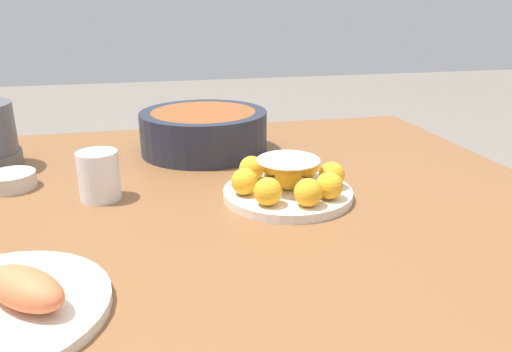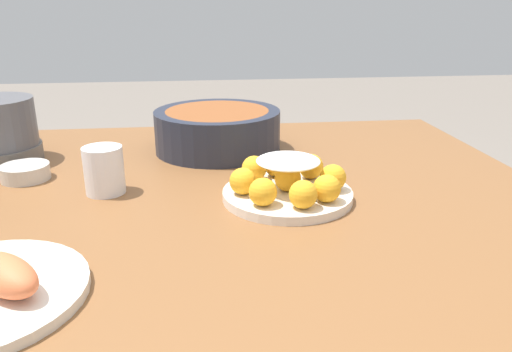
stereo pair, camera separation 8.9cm
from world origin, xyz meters
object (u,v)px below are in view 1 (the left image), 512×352
at_px(cup_far, 99,176).
at_px(dining_table, 226,237).
at_px(sauce_bowl, 10,180).
at_px(serving_bowl, 206,130).
at_px(cake_plate, 288,182).

bearing_deg(cup_far, dining_table, -9.45).
xyz_separation_m(dining_table, cup_far, (-0.22, 0.04, 0.13)).
bearing_deg(sauce_bowl, dining_table, -18.30).
height_order(dining_table, sauce_bowl, sauce_bowl).
xyz_separation_m(serving_bowl, sauce_bowl, (-0.39, -0.16, -0.03)).
relative_size(cake_plate, serving_bowl, 0.79).
bearing_deg(serving_bowl, cup_far, -131.34).
bearing_deg(cup_far, sauce_bowl, 151.54).
relative_size(cake_plate, sauce_bowl, 2.49).
relative_size(sauce_bowl, cup_far, 1.07).
relative_size(dining_table, sauce_bowl, 13.15).
bearing_deg(dining_table, cake_plate, -17.17).
xyz_separation_m(sauce_bowl, cup_far, (0.17, -0.09, 0.03)).
height_order(cake_plate, sauce_bowl, cake_plate).
relative_size(dining_table, serving_bowl, 4.20).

